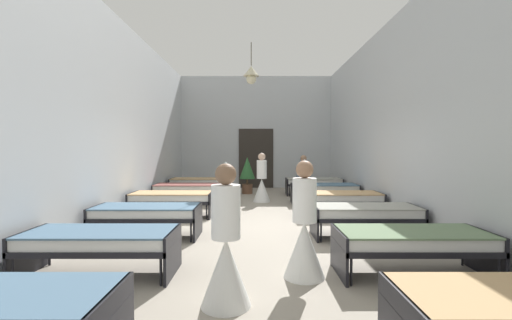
# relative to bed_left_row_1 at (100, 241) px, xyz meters

# --- Properties ---
(ground_plane) EXTENTS (6.68, 14.50, 0.10)m
(ground_plane) POSITION_rel_bed_left_row_1_xyz_m (1.99, 2.85, -0.49)
(ground_plane) COLOR #9E9384
(room_shell) EXTENTS (6.48, 14.10, 4.53)m
(room_shell) POSITION_rel_bed_left_row_1_xyz_m (1.99, 4.21, 1.83)
(room_shell) COLOR silver
(room_shell) RESTS_ON ground
(bed_left_row_1) EXTENTS (1.90, 0.84, 0.57)m
(bed_left_row_1) POSITION_rel_bed_left_row_1_xyz_m (0.00, 0.00, 0.00)
(bed_left_row_1) COLOR black
(bed_left_row_1) RESTS_ON ground
(bed_right_row_1) EXTENTS (1.90, 0.84, 0.57)m
(bed_right_row_1) POSITION_rel_bed_left_row_1_xyz_m (3.98, 0.00, 0.00)
(bed_right_row_1) COLOR black
(bed_right_row_1) RESTS_ON ground
(bed_left_row_2) EXTENTS (1.90, 0.84, 0.57)m
(bed_left_row_2) POSITION_rel_bed_left_row_1_xyz_m (0.00, 1.90, 0.00)
(bed_left_row_2) COLOR black
(bed_left_row_2) RESTS_ON ground
(bed_right_row_2) EXTENTS (1.90, 0.84, 0.57)m
(bed_right_row_2) POSITION_rel_bed_left_row_1_xyz_m (3.98, 1.90, 0.00)
(bed_right_row_2) COLOR black
(bed_right_row_2) RESTS_ON ground
(bed_left_row_3) EXTENTS (1.90, 0.84, 0.57)m
(bed_left_row_3) POSITION_rel_bed_left_row_1_xyz_m (0.00, 3.80, 0.00)
(bed_left_row_3) COLOR black
(bed_left_row_3) RESTS_ON ground
(bed_right_row_3) EXTENTS (1.90, 0.84, 0.57)m
(bed_right_row_3) POSITION_rel_bed_left_row_1_xyz_m (3.98, 3.80, 0.00)
(bed_right_row_3) COLOR black
(bed_right_row_3) RESTS_ON ground
(bed_left_row_4) EXTENTS (1.90, 0.84, 0.57)m
(bed_left_row_4) POSITION_rel_bed_left_row_1_xyz_m (0.00, 5.70, 0.00)
(bed_left_row_4) COLOR black
(bed_left_row_4) RESTS_ON ground
(bed_right_row_4) EXTENTS (1.90, 0.84, 0.57)m
(bed_right_row_4) POSITION_rel_bed_left_row_1_xyz_m (3.98, 5.70, 0.00)
(bed_right_row_4) COLOR black
(bed_right_row_4) RESTS_ON ground
(bed_left_row_5) EXTENTS (1.90, 0.84, 0.57)m
(bed_left_row_5) POSITION_rel_bed_left_row_1_xyz_m (0.00, 7.60, 0.00)
(bed_left_row_5) COLOR black
(bed_left_row_5) RESTS_ON ground
(bed_right_row_5) EXTENTS (1.90, 0.84, 0.57)m
(bed_right_row_5) POSITION_rel_bed_left_row_1_xyz_m (3.98, 7.60, 0.00)
(bed_right_row_5) COLOR black
(bed_right_row_5) RESTS_ON ground
(nurse_near_aisle) EXTENTS (0.52, 0.52, 1.49)m
(nurse_near_aisle) POSITION_rel_bed_left_row_1_xyz_m (2.60, -0.08, 0.09)
(nurse_near_aisle) COLOR white
(nurse_near_aisle) RESTS_ON ground
(nurse_mid_aisle) EXTENTS (0.52, 0.52, 1.49)m
(nurse_mid_aisle) POSITION_rel_bed_left_row_1_xyz_m (1.68, -0.87, 0.09)
(nurse_mid_aisle) COLOR white
(nurse_mid_aisle) RESTS_ON ground
(nurse_far_aisle) EXTENTS (0.52, 0.52, 1.49)m
(nurse_far_aisle) POSITION_rel_bed_left_row_1_xyz_m (2.16, 6.07, 0.09)
(nurse_far_aisle) COLOR white
(nurse_far_aisle) RESTS_ON ground
(patient_seated_primary) EXTENTS (0.44, 0.44, 0.80)m
(patient_seated_primary) POSITION_rel_bed_left_row_1_xyz_m (3.63, 7.60, 0.43)
(patient_seated_primary) COLOR #515B70
(patient_seated_primary) RESTS_ON bed_right_row_5
(potted_plant) EXTENTS (0.55, 0.55, 1.30)m
(potted_plant) POSITION_rel_bed_left_row_1_xyz_m (1.68, 7.93, 0.35)
(potted_plant) COLOR brown
(potted_plant) RESTS_ON ground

